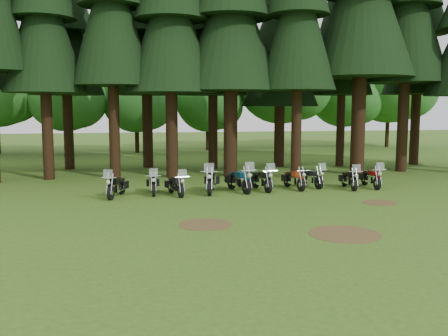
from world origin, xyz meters
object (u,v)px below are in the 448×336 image
at_px(motorcycle_7, 311,178).
at_px(motorcycle_1, 153,185).
at_px(motorcycle_2, 176,186).
at_px(motorcycle_9, 371,178).
at_px(motorcycle_4, 239,181).
at_px(motorcycle_0, 116,187).
at_px(motorcycle_8, 349,180).
at_px(motorcycle_3, 211,182).
at_px(motorcycle_6, 294,180).
at_px(motorcycle_5, 262,180).

bearing_deg(motorcycle_7, motorcycle_1, 172.45).
relative_size(motorcycle_2, motorcycle_9, 0.95).
bearing_deg(motorcycle_4, motorcycle_0, 171.03).
height_order(motorcycle_2, motorcycle_4, motorcycle_4).
distance_m(motorcycle_2, motorcycle_7, 6.73).
xyz_separation_m(motorcycle_1, motorcycle_2, (0.96, -0.53, -0.00)).
bearing_deg(motorcycle_8, motorcycle_2, -172.11).
bearing_deg(motorcycle_7, motorcycle_3, 176.45).
distance_m(motorcycle_8, motorcycle_9, 1.21).
distance_m(motorcycle_0, motorcycle_1, 1.67).
height_order(motorcycle_3, motorcycle_6, motorcycle_3).
bearing_deg(motorcycle_3, motorcycle_7, 21.46).
bearing_deg(motorcycle_2, motorcycle_5, -4.61).
height_order(motorcycle_5, motorcycle_7, motorcycle_5).
relative_size(motorcycle_6, motorcycle_9, 0.99).
distance_m(motorcycle_2, motorcycle_8, 8.26).
bearing_deg(motorcycle_3, motorcycle_5, 18.86).
bearing_deg(motorcycle_6, motorcycle_3, 176.92).
bearing_deg(motorcycle_4, motorcycle_7, -3.39).
distance_m(motorcycle_7, motorcycle_9, 2.87).
bearing_deg(motorcycle_6, motorcycle_1, 173.56).
relative_size(motorcycle_3, motorcycle_8, 1.15).
bearing_deg(motorcycle_6, motorcycle_7, 12.55).
xyz_separation_m(motorcycle_7, motorcycle_8, (1.61, -0.80, -0.00)).
height_order(motorcycle_0, motorcycle_7, motorcycle_0).
relative_size(motorcycle_3, motorcycle_4, 1.00).
height_order(motorcycle_1, motorcycle_9, motorcycle_9).
xyz_separation_m(motorcycle_4, motorcycle_8, (5.32, -0.14, -0.07)).
bearing_deg(motorcycle_4, motorcycle_3, 170.07).
bearing_deg(motorcycle_3, motorcycle_1, -170.38).
bearing_deg(motorcycle_9, motorcycle_7, 170.33).
distance_m(motorcycle_0, motorcycle_6, 8.24).
height_order(motorcycle_0, motorcycle_9, motorcycle_9).
xyz_separation_m(motorcycle_1, motorcycle_7, (7.61, 0.59, 0.00)).
distance_m(motorcycle_3, motorcycle_6, 4.05).
bearing_deg(motorcycle_5, motorcycle_1, 172.73).
distance_m(motorcycle_6, motorcycle_9, 3.80).
height_order(motorcycle_2, motorcycle_3, motorcycle_3).
distance_m(motorcycle_4, motorcycle_5, 1.13).
bearing_deg(motorcycle_3, motorcycle_9, 13.87).
height_order(motorcycle_0, motorcycle_6, motorcycle_0).
distance_m(motorcycle_3, motorcycle_5, 2.44).
bearing_deg(motorcycle_5, motorcycle_3, 177.49).
xyz_separation_m(motorcycle_6, motorcycle_8, (2.60, -0.43, -0.01)).
xyz_separation_m(motorcycle_2, motorcycle_9, (9.44, 0.48, 0.02)).
height_order(motorcycle_6, motorcycle_8, motorcycle_8).
distance_m(motorcycle_3, motorcycle_7, 5.08).
xyz_separation_m(motorcycle_0, motorcycle_7, (9.20, 1.10, -0.01)).
relative_size(motorcycle_0, motorcycle_7, 1.02).
height_order(motorcycle_1, motorcycle_8, motorcycle_8).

